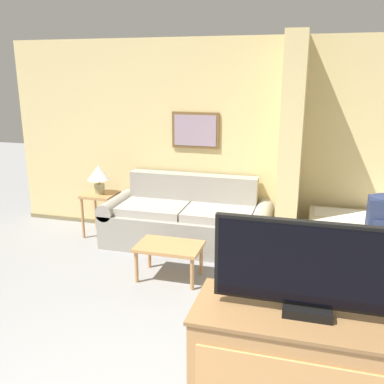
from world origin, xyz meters
TOP-DOWN VIEW (x-y plane):
  - wall_back at (-0.00, 3.97)m, footprint 6.20×0.16m
  - wall_partition_pillar at (0.80, 3.52)m, footprint 0.24×0.79m
  - couch at (-0.45, 3.49)m, footprint 2.13×0.84m
  - coffee_table at (-0.37, 2.53)m, footprint 0.70×0.46m
  - side_table at (-1.69, 3.52)m, footprint 0.42×0.42m
  - table_lamp at (-1.69, 3.52)m, footprint 0.30×0.30m
  - tv at (1.05, 0.49)m, footprint 0.96×0.16m
  - bed at (1.75, 2.91)m, footprint 1.42×1.93m

SIDE VIEW (x-z plane):
  - bed at x=1.75m, z-range 0.00..0.56m
  - couch at x=-0.45m, z-range -0.12..0.76m
  - coffee_table at x=-0.37m, z-range 0.14..0.53m
  - side_table at x=-1.69m, z-range 0.19..0.78m
  - table_lamp at x=-1.69m, z-range 0.66..1.05m
  - tv at x=1.05m, z-range 1.00..1.49m
  - wall_back at x=0.00m, z-range -0.01..2.59m
  - wall_partition_pillar at x=0.80m, z-range 0.00..2.60m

